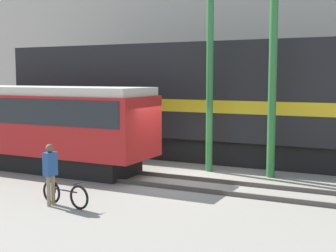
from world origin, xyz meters
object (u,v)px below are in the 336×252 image
Objects in this scene: utility_pole_center at (273,76)px; bicycle at (65,194)px; person at (50,168)px; utility_pole_left at (210,43)px; freight_locomotive at (200,99)px; streetcar at (21,121)px.

bicycle is at bearing -123.12° from utility_pole_center.
person is 0.18× the size of utility_pole_left.
freight_locomotive is 7.44m from streetcar.
freight_locomotive is 10.41× the size of bicycle.
person is at bearing -108.74° from utility_pole_left.
streetcar is 6.23m from person.
person is (-0.41, -0.10, 0.71)m from bicycle.
utility_pole_center is (2.33, 0.00, -1.21)m from utility_pole_left.
utility_pole_left is (6.95, 2.46, 2.95)m from streetcar.
streetcar is 1.57× the size of utility_pole_center.
streetcar is at bearing 143.79° from bicycle.
person is at bearing -39.19° from streetcar.
bicycle is 8.14m from utility_pole_center.
bicycle is at bearing -92.17° from freight_locomotive.
utility_pole_center is at bearing 56.88° from bicycle.
utility_pole_left is at bearing -180.00° from utility_pole_center.
utility_pole_center is at bearing 14.86° from streetcar.
utility_pole_center reaches higher than freight_locomotive.
freight_locomotive is at bearing 87.83° from bicycle.
bicycle is 7.87m from utility_pole_left.
bicycle is at bearing 14.02° from person.
freight_locomotive is 3.58m from utility_pole_left.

